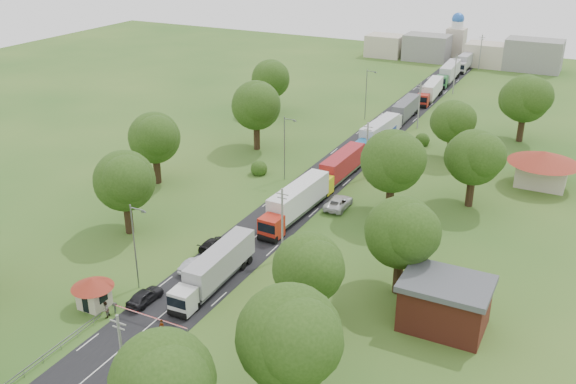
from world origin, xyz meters
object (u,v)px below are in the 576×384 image
Objects in this scene: guard_booth at (93,289)px; car_lane_mid at (194,265)px; info_sign at (393,134)px; car_lane_front at (145,296)px; pedestrian_near at (162,328)px; truck_0 at (216,268)px; boom_barrier at (139,314)px.

car_lane_mid is (5.01, 10.83, -1.47)m from guard_booth.
info_sign is 0.91× the size of car_lane_front.
car_lane_front reaches higher than car_lane_mid.
guard_booth reaches higher than car_lane_mid.
car_lane_front is (4.20, 2.97, -1.39)m from guard_booth.
info_sign reaches higher than guard_booth.
pedestrian_near is (5.00, -3.71, 0.02)m from car_lane_front.
info_sign is at bearing 86.11° from truck_0.
truck_0 is at bearing 46.27° from guard_booth.
guard_booth is 9.33m from pedestrian_near.
boom_barrier is 5.98m from guard_booth.
info_sign is 0.97× the size of car_lane_mid.
pedestrian_near is (4.19, -11.57, 0.10)m from car_lane_mid.
truck_0 reaches higher than car_lane_mid.
info_sign is (6.56, 60.00, 2.11)m from boom_barrier.
info_sign reaches higher than pedestrian_near.
guard_booth is 1.07× the size of info_sign.
car_lane_front is 1.07× the size of car_lane_mid.
guard_booth reaches higher than car_lane_front.
car_lane_front is at bearing 88.64° from car_lane_mid.
car_lane_front is at bearing -98.18° from info_sign.
truck_0 is (-3.45, -50.64, -0.91)m from info_sign.
pedestrian_near is at bearing 145.29° from car_lane_front.
guard_booth is at bearing 171.50° from pedestrian_near.
guard_booth is 1.04× the size of car_lane_mid.
truck_0 is at bearing 87.48° from pedestrian_near.
car_lane_mid is (-7.39, -49.17, -2.31)m from info_sign.
boom_barrier is at bearing 98.91° from car_lane_mid.
pedestrian_near is at bearing -4.59° from guard_booth.
pedestrian_near is at bearing -12.42° from boom_barrier.
info_sign is 49.77m from car_lane_mid.
boom_barrier is 2.10× the size of guard_booth.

